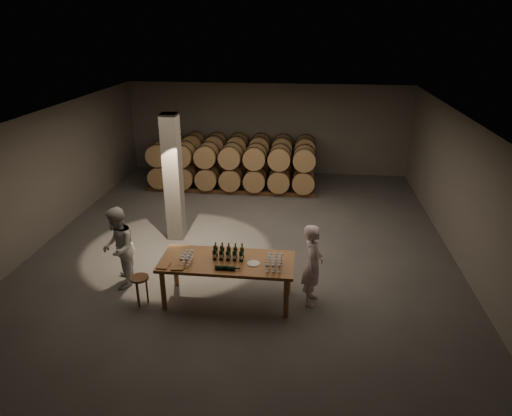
# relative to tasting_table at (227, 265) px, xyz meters

# --- Properties ---
(room) EXTENTS (12.00, 12.00, 12.00)m
(room) POSITION_rel_tasting_table_xyz_m (-1.80, 2.70, 0.80)
(room) COLOR #4E4C49
(room) RESTS_ON ground
(tasting_table) EXTENTS (2.60, 1.10, 0.90)m
(tasting_table) POSITION_rel_tasting_table_xyz_m (0.00, 0.00, 0.00)
(tasting_table) COLOR brown
(tasting_table) RESTS_ON ground
(barrel_stack_back) EXTENTS (5.48, 0.95, 1.57)m
(barrel_stack_back) POSITION_rel_tasting_table_xyz_m (-0.96, 7.70, 0.03)
(barrel_stack_back) COLOR brown
(barrel_stack_back) RESTS_ON ground
(barrel_stack_front) EXTENTS (5.48, 0.95, 1.57)m
(barrel_stack_front) POSITION_rel_tasting_table_xyz_m (-0.96, 6.30, 0.03)
(barrel_stack_front) COLOR brown
(barrel_stack_front) RESTS_ON ground
(bottle_cluster) EXTENTS (0.60, 0.23, 0.31)m
(bottle_cluster) POSITION_rel_tasting_table_xyz_m (0.01, 0.07, 0.21)
(bottle_cluster) COLOR black
(bottle_cluster) RESTS_ON tasting_table
(lying_bottles) EXTENTS (0.48, 0.08, 0.08)m
(lying_bottles) POSITION_rel_tasting_table_xyz_m (0.04, -0.36, 0.15)
(lying_bottles) COLOR black
(lying_bottles) RESTS_ON tasting_table
(glass_cluster_left) EXTENTS (0.19, 0.41, 0.16)m
(glass_cluster_left) POSITION_rel_tasting_table_xyz_m (-0.77, -0.11, 0.22)
(glass_cluster_left) COLOR silver
(glass_cluster_left) RESTS_ON tasting_table
(glass_cluster_right) EXTENTS (0.30, 0.52, 0.16)m
(glass_cluster_right) POSITION_rel_tasting_table_xyz_m (0.92, -0.10, 0.22)
(glass_cluster_right) COLOR silver
(glass_cluster_right) RESTS_ON tasting_table
(plate) EXTENTS (0.25, 0.25, 0.01)m
(plate) POSITION_rel_tasting_table_xyz_m (0.52, -0.08, 0.11)
(plate) COLOR silver
(plate) RESTS_ON tasting_table
(notebook_near) EXTENTS (0.25, 0.21, 0.03)m
(notebook_near) POSITION_rel_tasting_table_xyz_m (-0.87, -0.41, 0.12)
(notebook_near) COLOR #956336
(notebook_near) RESTS_ON tasting_table
(notebook_corner) EXTENTS (0.21, 0.26, 0.02)m
(notebook_corner) POSITION_rel_tasting_table_xyz_m (-1.16, -0.36, 0.12)
(notebook_corner) COLOR #956336
(notebook_corner) RESTS_ON tasting_table
(pen) EXTENTS (0.13, 0.02, 0.01)m
(pen) POSITION_rel_tasting_table_xyz_m (-0.75, -0.41, 0.11)
(pen) COLOR black
(pen) RESTS_ON tasting_table
(stool) EXTENTS (0.37, 0.37, 0.61)m
(stool) POSITION_rel_tasting_table_xyz_m (-1.67, -0.33, -0.30)
(stool) COLOR brown
(stool) RESTS_ON ground
(person_man) EXTENTS (0.49, 0.66, 1.67)m
(person_man) POSITION_rel_tasting_table_xyz_m (1.65, 0.14, 0.04)
(person_man) COLOR silver
(person_man) RESTS_ON ground
(person_woman) EXTENTS (0.87, 1.00, 1.74)m
(person_woman) POSITION_rel_tasting_table_xyz_m (-2.33, 0.32, 0.07)
(person_woman) COLOR silver
(person_woman) RESTS_ON ground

